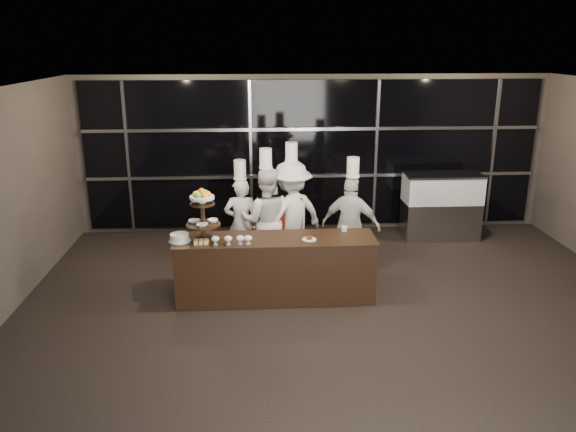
{
  "coord_description": "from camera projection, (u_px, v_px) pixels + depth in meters",
  "views": [
    {
      "loc": [
        -1.14,
        -5.6,
        3.58
      ],
      "look_at": [
        -0.66,
        2.16,
        1.15
      ],
      "focal_mm": 35.0,
      "sensor_mm": 36.0,
      "label": 1
    }
  ],
  "objects": [
    {
      "name": "display_stand",
      "position": [
        203.0,
        211.0,
        7.73
      ],
      "size": [
        0.48,
        0.48,
        0.74
      ],
      "color": "black",
      "rests_on": "buffet_counter"
    },
    {
      "name": "chef_a",
      "position": [
        241.0,
        222.0,
        9.07
      ],
      "size": [
        0.56,
        0.37,
        1.8
      ],
      "color": "silver",
      "rests_on": "ground"
    },
    {
      "name": "chef_c",
      "position": [
        291.0,
        215.0,
        9.0
      ],
      "size": [
        1.33,
        1.17,
        2.09
      ],
      "color": "white",
      "rests_on": "ground"
    },
    {
      "name": "layer_cake",
      "position": [
        180.0,
        238.0,
        7.77
      ],
      "size": [
        0.3,
        0.3,
        0.11
      ],
      "color": "white",
      "rests_on": "buffet_counter"
    },
    {
      "name": "chef_b",
      "position": [
        266.0,
        220.0,
        8.88
      ],
      "size": [
        0.9,
        0.73,
        2.02
      ],
      "color": "white",
      "rests_on": "ground"
    },
    {
      "name": "compotes",
      "position": [
        233.0,
        239.0,
        7.65
      ],
      "size": [
        0.56,
        0.11,
        0.12
      ],
      "color": "silver",
      "rests_on": "buffet_counter"
    },
    {
      "name": "buffet_counter",
      "position": [
        275.0,
        268.0,
        8.05
      ],
      "size": [
        2.84,
        0.74,
        0.92
      ],
      "color": "black",
      "rests_on": "ground"
    },
    {
      "name": "chef_d",
      "position": [
        351.0,
        225.0,
        8.82
      ],
      "size": [
        1.01,
        0.72,
        1.9
      ],
      "color": "silver",
      "rests_on": "ground"
    },
    {
      "name": "chef_cup",
      "position": [
        344.0,
        229.0,
        8.2
      ],
      "size": [
        0.08,
        0.08,
        0.07
      ],
      "primitive_type": "cylinder",
      "color": "white",
      "rests_on": "buffet_counter"
    },
    {
      "name": "pastry_squares",
      "position": [
        201.0,
        242.0,
        7.69
      ],
      "size": [
        0.2,
        0.13,
        0.05
      ],
      "color": "#F5D578",
      "rests_on": "buffet_counter"
    },
    {
      "name": "small_plate",
      "position": [
        309.0,
        239.0,
        7.84
      ],
      "size": [
        0.2,
        0.2,
        0.05
      ],
      "color": "white",
      "rests_on": "buffet_counter"
    },
    {
      "name": "window_wall",
      "position": [
        314.0,
        155.0,
        10.72
      ],
      "size": [
        8.6,
        0.1,
        2.8
      ],
      "color": "black",
      "rests_on": "ground"
    },
    {
      "name": "display_case",
      "position": [
        441.0,
        203.0,
        10.49
      ],
      "size": [
        1.42,
        0.62,
        1.24
      ],
      "color": "#A5A5AA",
      "rests_on": "ground"
    },
    {
      "name": "room",
      "position": [
        362.0,
        244.0,
        6.02
      ],
      "size": [
        10.0,
        10.0,
        10.0
      ],
      "color": "black",
      "rests_on": "ground"
    }
  ]
}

